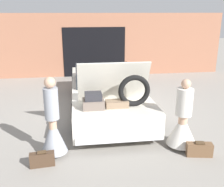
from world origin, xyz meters
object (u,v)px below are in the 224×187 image
object	(u,v)px
suitcase_beside_left_person	(42,159)
person_left	(53,128)
car	(105,90)
person_right	(183,124)
suitcase_beside_right_person	(199,149)

from	to	relation	value
suitcase_beside_left_person	person_left	bearing A→B (deg)	62.00
car	person_right	size ratio (longest dim) A/B	3.43
car	person_left	bearing A→B (deg)	-117.80
person_right	suitcase_beside_right_person	distance (m)	0.63
suitcase_beside_left_person	suitcase_beside_right_person	distance (m)	3.18
person_right	suitcase_beside_left_person	world-z (taller)	person_right
person_right	person_left	bearing A→B (deg)	101.02
person_right	suitcase_beside_left_person	size ratio (longest dim) A/B	3.19
person_right	suitcase_beside_right_person	size ratio (longest dim) A/B	2.81
car	suitcase_beside_right_person	world-z (taller)	car
car	suitcase_beside_left_person	distance (m)	3.42
car	person_right	bearing A→B (deg)	-62.45
person_left	suitcase_beside_right_person	size ratio (longest dim) A/B	3.06
person_left	suitcase_beside_right_person	bearing A→B (deg)	80.84
person_left	suitcase_beside_left_person	bearing A→B (deg)	-28.52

